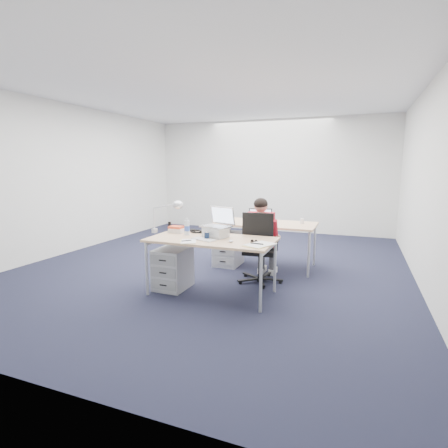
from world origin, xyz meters
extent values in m
plane|color=black|center=(0.00, 0.00, 0.00)|extent=(7.00, 7.00, 0.00)
cube|color=silver|center=(0.00, 3.50, 1.40)|extent=(6.00, 0.02, 2.80)
cube|color=silver|center=(0.00, -3.50, 1.40)|extent=(6.00, 0.02, 2.80)
cube|color=silver|center=(-3.00, 0.00, 1.40)|extent=(0.02, 7.00, 2.80)
cube|color=silver|center=(3.00, 0.00, 1.40)|extent=(0.02, 7.00, 2.80)
cube|color=white|center=(0.00, 0.00, 2.80)|extent=(6.00, 7.00, 0.01)
cube|color=tan|center=(0.44, -1.24, 0.71)|extent=(1.60, 0.80, 0.03)
cylinder|color=#B7BABC|center=(-0.31, -1.59, 0.35)|extent=(0.04, 0.04, 0.70)
cylinder|color=#B7BABC|center=(1.19, -1.59, 0.35)|extent=(0.04, 0.04, 0.70)
cylinder|color=#B7BABC|center=(-0.31, -0.89, 0.35)|extent=(0.04, 0.04, 0.70)
cylinder|color=#B7BABC|center=(1.19, -0.89, 0.35)|extent=(0.04, 0.04, 0.70)
cube|color=tan|center=(0.77, 0.24, 0.71)|extent=(1.60, 0.80, 0.03)
cylinder|color=#B7BABC|center=(0.02, -0.11, 0.35)|extent=(0.04, 0.04, 0.70)
cylinder|color=#B7BABC|center=(1.52, -0.11, 0.35)|extent=(0.04, 0.04, 0.70)
cylinder|color=#B7BABC|center=(0.02, 0.59, 0.35)|extent=(0.04, 0.04, 0.70)
cylinder|color=#B7BABC|center=(1.52, 0.59, 0.35)|extent=(0.04, 0.04, 0.70)
cylinder|color=black|center=(0.90, -0.55, 0.25)|extent=(0.04, 0.04, 0.40)
cube|color=black|center=(0.90, -0.55, 0.46)|extent=(0.48, 0.48, 0.07)
cube|color=black|center=(0.92, -0.77, 0.78)|extent=(0.42, 0.09, 0.50)
cube|color=red|center=(0.90, -0.54, 0.75)|extent=(0.37, 0.20, 0.50)
sphere|color=tan|center=(0.90, -0.54, 1.10)|extent=(0.19, 0.19, 0.19)
cube|color=#AEB0B4|center=(-0.13, -1.23, 0.28)|extent=(0.40, 0.50, 0.55)
cube|color=#AEB0B4|center=(0.17, 0.11, 0.28)|extent=(0.40, 0.50, 0.55)
cube|color=white|center=(0.39, -1.36, 0.74)|extent=(0.35, 0.23, 0.02)
ellipsoid|color=white|center=(0.75, -1.36, 0.74)|extent=(0.07, 0.09, 0.03)
cylinder|color=#142340|center=(0.41, -1.31, 0.78)|extent=(0.06, 0.06, 0.10)
cylinder|color=silver|center=(0.05, -1.14, 0.84)|extent=(0.09, 0.09, 0.23)
cube|color=silver|center=(-0.17, -1.04, 0.77)|extent=(0.23, 0.19, 0.09)
cube|color=black|center=(-0.31, -0.99, 0.80)|extent=(0.04, 0.03, 0.14)
cube|color=#FFED93|center=(0.25, -1.52, 0.73)|extent=(0.28, 0.31, 0.01)
cube|color=#FFED93|center=(1.11, -1.39, 0.74)|extent=(0.35, 0.41, 0.01)
cylinder|color=white|center=(1.33, 0.36, 0.77)|extent=(0.07, 0.07, 0.09)
cube|color=white|center=(0.58, 0.23, 0.73)|extent=(0.33, 0.40, 0.01)
camera|label=1|loc=(2.17, -5.24, 1.63)|focal=28.00mm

